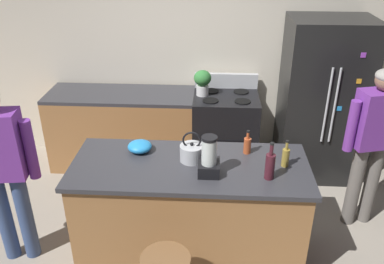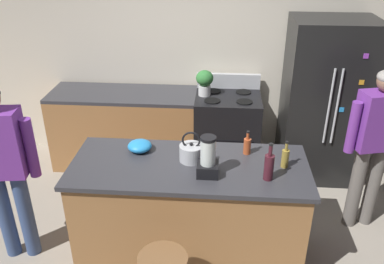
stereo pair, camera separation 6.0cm
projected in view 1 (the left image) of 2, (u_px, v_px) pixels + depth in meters
The scene contains 15 objects.
ground_plane at pixel (190, 251), 3.78m from camera, with size 14.00×14.00×0.00m, color #9E9384.
back_wall at pixel (200, 52), 4.90m from camera, with size 8.00×0.10×2.70m, color beige.
kitchen_island at pixel (190, 210), 3.56m from camera, with size 1.98×0.82×0.95m.
back_counter_run at pixel (133, 129), 4.98m from camera, with size 2.00×0.64×0.95m.
refrigerator at pixel (322, 101), 4.61m from camera, with size 0.90×0.73×1.86m.
stove_range at pixel (225, 132), 4.89m from camera, with size 0.76×0.65×1.13m.
person_by_island_left at pixel (1, 162), 3.29m from camera, with size 0.60×0.27×1.64m.
person_by_sink_right at pixel (374, 135), 3.73m from camera, with size 0.59×0.31×1.63m.
potted_plant at pixel (203, 81), 4.64m from camera, with size 0.20×0.20×0.30m.
blender_appliance at pixel (209, 159), 3.15m from camera, with size 0.17×0.17×0.34m.
bottle_wine at pixel (270, 165), 3.11m from camera, with size 0.08×0.08×0.32m.
bottle_cooking_sauce at pixel (247, 145), 3.48m from camera, with size 0.06×0.06×0.22m.
bottle_vinegar at pixel (286, 157), 3.29m from camera, with size 0.06×0.06×0.24m.
mixing_bowl at pixel (140, 146), 3.52m from camera, with size 0.21×0.21×0.09m, color #268CD8.
tea_kettle at pixel (192, 152), 3.37m from camera, with size 0.28×0.20×0.27m.
Camera 1 is at (0.19, -2.85, 2.71)m, focal length 37.79 mm.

